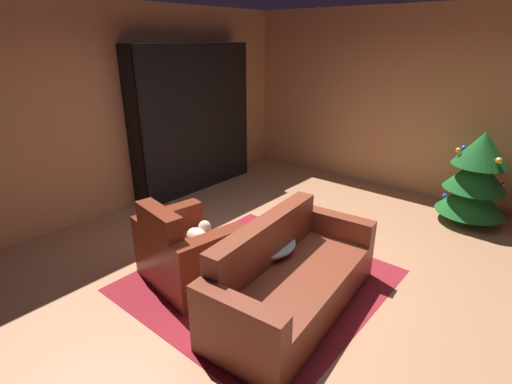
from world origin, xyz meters
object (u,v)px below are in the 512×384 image
couch_red (290,280)px  bottle_on_table (279,235)px  bookshelf_unit (200,120)px  book_stack_on_table (267,235)px  coffee_table (264,246)px  armchair_red (187,254)px  decorated_tree (476,177)px

couch_red → bottle_on_table: couch_red is taller
bookshelf_unit → book_stack_on_table: (2.60, -1.56, -0.55)m
book_stack_on_table → couch_red: bearing=-20.2°
couch_red → coffee_table: 0.46m
armchair_red → decorated_tree: size_ratio=0.85×
bookshelf_unit → couch_red: size_ratio=1.17×
armchair_red → decorated_tree: bearing=60.8°
couch_red → book_stack_on_table: (-0.38, 0.14, 0.27)m
couch_red → armchair_red: bearing=-162.7°
book_stack_on_table → bottle_on_table: (0.14, 0.01, 0.04)m
bookshelf_unit → decorated_tree: bearing=19.1°
couch_red → book_stack_on_table: couch_red is taller
bookshelf_unit → coffee_table: 3.09m
coffee_table → book_stack_on_table: (0.03, 0.01, 0.14)m
coffee_table → bottle_on_table: bottle_on_table is taller
armchair_red → coffee_table: armchair_red is taller
coffee_table → decorated_tree: decorated_tree is taller
couch_red → coffee_table: size_ratio=3.13×
bookshelf_unit → couch_red: bearing=-29.6°
decorated_tree → coffee_table: bearing=-113.2°
couch_red → coffee_table: (-0.41, 0.13, 0.14)m
couch_red → decorated_tree: bearing=74.7°
bottle_on_table → coffee_table: bearing=-174.3°
bottle_on_table → bookshelf_unit: bearing=150.6°
couch_red → bookshelf_unit: bearing=150.4°
bottle_on_table → decorated_tree: bearing=69.6°
coffee_table → bottle_on_table: size_ratio=2.02×
decorated_tree → bottle_on_table: bearing=-110.4°
coffee_table → decorated_tree: (1.24, 2.88, 0.22)m
coffee_table → decorated_tree: 3.14m
couch_red → decorated_tree: size_ratio=1.56×
bottle_on_table → decorated_tree: (1.07, 2.86, 0.04)m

